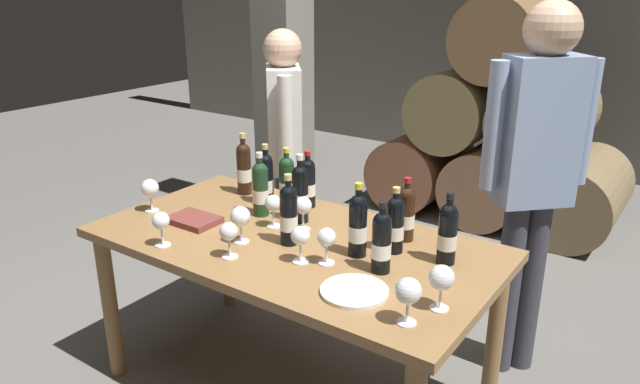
% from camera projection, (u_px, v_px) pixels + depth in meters
% --- Properties ---
extents(cellar_back_wall, '(10.00, 0.24, 2.80)m').
position_uv_depth(cellar_back_wall, '(566.00, 22.00, 5.50)').
color(cellar_back_wall, slate).
rests_on(cellar_back_wall, ground_plane).
extents(barrel_stack, '(1.86, 0.90, 1.69)m').
position_uv_depth(barrel_stack, '(500.00, 134.00, 4.52)').
color(barrel_stack, '#8E593E').
rests_on(barrel_stack, ground_plane).
extents(stone_pillar, '(0.32, 0.32, 2.60)m').
position_uv_depth(stone_pillar, '(283.00, 51.00, 4.23)').
color(stone_pillar, slate).
rests_on(stone_pillar, ground_plane).
extents(dining_table, '(1.70, 0.90, 0.76)m').
position_uv_depth(dining_table, '(293.00, 259.00, 2.51)').
color(dining_table, olive).
rests_on(dining_table, ground_plane).
extents(wine_bottle_0, '(0.07, 0.07, 0.27)m').
position_uv_depth(wine_bottle_0, '(406.00, 213.00, 2.43)').
color(wine_bottle_0, black).
rests_on(wine_bottle_0, dining_table).
extents(wine_bottle_1, '(0.07, 0.07, 0.31)m').
position_uv_depth(wine_bottle_1, '(300.00, 193.00, 2.61)').
color(wine_bottle_1, black).
rests_on(wine_bottle_1, dining_table).
extents(wine_bottle_2, '(0.07, 0.07, 0.29)m').
position_uv_depth(wine_bottle_2, '(287.00, 181.00, 2.80)').
color(wine_bottle_2, '#19381E').
rests_on(wine_bottle_2, dining_table).
extents(wine_bottle_3, '(0.07, 0.07, 0.31)m').
position_uv_depth(wine_bottle_3, '(244.00, 168.00, 2.96)').
color(wine_bottle_3, black).
rests_on(wine_bottle_3, dining_table).
extents(wine_bottle_4, '(0.07, 0.07, 0.27)m').
position_uv_depth(wine_bottle_4, '(395.00, 224.00, 2.33)').
color(wine_bottle_4, black).
rests_on(wine_bottle_4, dining_table).
extents(wine_bottle_5, '(0.07, 0.07, 0.28)m').
position_uv_depth(wine_bottle_5, '(448.00, 233.00, 2.23)').
color(wine_bottle_5, black).
rests_on(wine_bottle_5, dining_table).
extents(wine_bottle_6, '(0.07, 0.07, 0.30)m').
position_uv_depth(wine_bottle_6, '(358.00, 225.00, 2.29)').
color(wine_bottle_6, black).
rests_on(wine_bottle_6, dining_table).
extents(wine_bottle_7, '(0.07, 0.07, 0.30)m').
position_uv_depth(wine_bottle_7, '(289.00, 214.00, 2.39)').
color(wine_bottle_7, black).
rests_on(wine_bottle_7, dining_table).
extents(wine_bottle_8, '(0.07, 0.07, 0.28)m').
position_uv_depth(wine_bottle_8, '(382.00, 242.00, 2.17)').
color(wine_bottle_8, black).
rests_on(wine_bottle_8, dining_table).
extents(wine_bottle_9, '(0.07, 0.07, 0.30)m').
position_uv_depth(wine_bottle_9, '(266.00, 178.00, 2.82)').
color(wine_bottle_9, black).
rests_on(wine_bottle_9, dining_table).
extents(wine_bottle_10, '(0.07, 0.07, 0.28)m').
position_uv_depth(wine_bottle_10, '(308.00, 182.00, 2.79)').
color(wine_bottle_10, black).
rests_on(wine_bottle_10, dining_table).
extents(wine_bottle_11, '(0.07, 0.07, 0.30)m').
position_uv_depth(wine_bottle_11, '(260.00, 188.00, 2.69)').
color(wine_bottle_11, '#19381E').
rests_on(wine_bottle_11, dining_table).
extents(wine_glass_0, '(0.07, 0.07, 0.15)m').
position_uv_depth(wine_glass_0, '(300.00, 237.00, 2.24)').
color(wine_glass_0, white).
rests_on(wine_glass_0, dining_table).
extents(wine_glass_1, '(0.07, 0.07, 0.15)m').
position_uv_depth(wine_glass_1, '(229.00, 233.00, 2.28)').
color(wine_glass_1, white).
rests_on(wine_glass_1, dining_table).
extents(wine_glass_2, '(0.08, 0.08, 0.16)m').
position_uv_depth(wine_glass_2, '(150.00, 189.00, 2.74)').
color(wine_glass_2, white).
rests_on(wine_glass_2, dining_table).
extents(wine_glass_3, '(0.07, 0.07, 0.15)m').
position_uv_depth(wine_glass_3, '(327.00, 239.00, 2.23)').
color(wine_glass_3, white).
rests_on(wine_glass_3, dining_table).
extents(wine_glass_4, '(0.09, 0.09, 0.16)m').
position_uv_depth(wine_glass_4, '(408.00, 292.00, 1.84)').
color(wine_glass_4, white).
rests_on(wine_glass_4, dining_table).
extents(wine_glass_5, '(0.07, 0.07, 0.15)m').
position_uv_depth(wine_glass_5, '(161.00, 222.00, 2.38)').
color(wine_glass_5, white).
rests_on(wine_glass_5, dining_table).
extents(wine_glass_6, '(0.07, 0.07, 0.15)m').
position_uv_depth(wine_glass_6, '(273.00, 204.00, 2.56)').
color(wine_glass_6, white).
rests_on(wine_glass_6, dining_table).
extents(wine_glass_7, '(0.09, 0.09, 0.16)m').
position_uv_depth(wine_glass_7, '(442.00, 279.00, 1.92)').
color(wine_glass_7, white).
rests_on(wine_glass_7, dining_table).
extents(wine_glass_8, '(0.08, 0.08, 0.15)m').
position_uv_depth(wine_glass_8, '(303.00, 207.00, 2.53)').
color(wine_glass_8, white).
rests_on(wine_glass_8, dining_table).
extents(wine_glass_9, '(0.08, 0.08, 0.16)m').
position_uv_depth(wine_glass_9, '(240.00, 217.00, 2.41)').
color(wine_glass_9, white).
rests_on(wine_glass_9, dining_table).
extents(tasting_notebook, '(0.22, 0.16, 0.03)m').
position_uv_depth(tasting_notebook, '(194.00, 220.00, 2.64)').
color(tasting_notebook, brown).
rests_on(tasting_notebook, dining_table).
extents(serving_plate, '(0.24, 0.24, 0.01)m').
position_uv_depth(serving_plate, '(354.00, 291.00, 2.05)').
color(serving_plate, white).
rests_on(serving_plate, dining_table).
extents(sommelier_presenting, '(0.37, 0.37, 1.72)m').
position_uv_depth(sommelier_presenting, '(535.00, 161.00, 2.56)').
color(sommelier_presenting, '#383842').
rests_on(sommelier_presenting, ground_plane).
extents(taster_seated_left, '(0.35, 0.40, 1.54)m').
position_uv_depth(taster_seated_left, '(285.00, 143.00, 3.30)').
color(taster_seated_left, '#383842').
rests_on(taster_seated_left, ground_plane).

